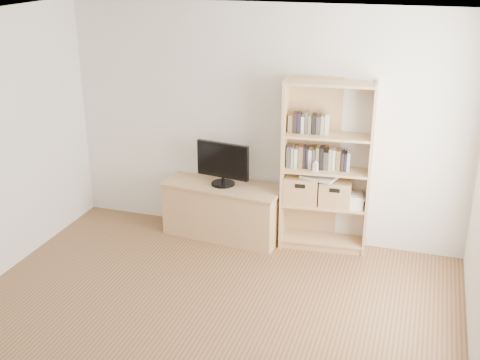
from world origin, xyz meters
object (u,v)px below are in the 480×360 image
at_px(tv_stand, 223,211).
at_px(basket_right, 335,192).
at_px(baby_monitor, 315,167).
at_px(laptop, 319,177).
at_px(bookshelf, 326,167).
at_px(television, 223,164).
at_px(basket_left, 302,189).

xyz_separation_m(tv_stand, basket_right, (1.25, 0.09, 0.36)).
bearing_deg(baby_monitor, laptop, 84.51).
distance_m(bookshelf, laptop, 0.12).
bearing_deg(baby_monitor, bookshelf, 64.64).
relative_size(television, basket_right, 1.86).
xyz_separation_m(bookshelf, basket_left, (-0.25, -0.03, -0.27)).
distance_m(baby_monitor, basket_left, 0.34).
relative_size(bookshelf, baby_monitor, 19.34).
height_order(baby_monitor, laptop, baby_monitor).
xyz_separation_m(bookshelf, basket_right, (0.11, 0.01, -0.28)).
bearing_deg(television, tv_stand, 0.00).
bearing_deg(tv_stand, baby_monitor, 3.90).
xyz_separation_m(tv_stand, bookshelf, (1.14, 0.08, 0.64)).
bearing_deg(bookshelf, baby_monitor, -135.00).
relative_size(bookshelf, television, 3.03).
height_order(tv_stand, basket_right, basket_right).
bearing_deg(television, bookshelf, 12.17).
xyz_separation_m(basket_left, basket_right, (0.36, 0.04, -0.01)).
bearing_deg(tv_stand, basket_right, 9.70).
distance_m(tv_stand, bookshelf, 1.30).
bearing_deg(laptop, bookshelf, 36.93).
relative_size(television, baby_monitor, 6.39).
bearing_deg(bookshelf, laptop, -163.54).
relative_size(basket_left, laptop, 1.00).
distance_m(bookshelf, baby_monitor, 0.15).
xyz_separation_m(tv_stand, laptop, (1.07, 0.06, 0.53)).
bearing_deg(basket_right, laptop, -173.75).
distance_m(bookshelf, basket_right, 0.30).
height_order(bookshelf, basket_left, bookshelf).
relative_size(bookshelf, basket_right, 5.63).
bearing_deg(bookshelf, basket_right, -2.60).
bearing_deg(laptop, basket_left, -163.76).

